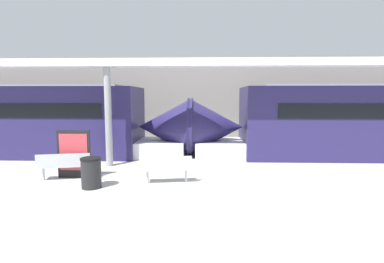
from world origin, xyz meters
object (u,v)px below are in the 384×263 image
object	(u,v)px
bench_near	(167,167)
trash_bin	(91,173)
support_column_near	(108,117)
bench_far	(64,164)
poster_board	(74,154)

from	to	relation	value
bench_near	trash_bin	world-z (taller)	trash_bin
trash_bin	support_column_near	size ratio (longest dim) A/B	0.24
bench_far	trash_bin	world-z (taller)	trash_bin
bench_near	poster_board	xyz separation A→B (m)	(-3.11, 0.51, 0.29)
bench_far	poster_board	size ratio (longest dim) A/B	1.07
bench_near	bench_far	bearing A→B (deg)	165.96
bench_near	support_column_near	xyz separation A→B (m)	(-2.51, 2.29, 1.38)
bench_far	poster_board	distance (m)	0.43
support_column_near	trash_bin	bearing A→B (deg)	-82.88
poster_board	trash_bin	bearing A→B (deg)	-48.09
trash_bin	poster_board	size ratio (longest dim) A/B	0.57
bench_near	poster_board	distance (m)	3.17
bench_far	poster_board	world-z (taller)	poster_board
bench_near	trash_bin	distance (m)	2.22
bench_near	support_column_near	size ratio (longest dim) A/B	0.41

